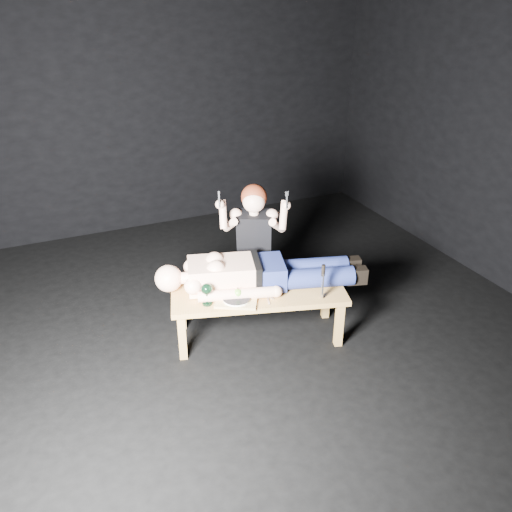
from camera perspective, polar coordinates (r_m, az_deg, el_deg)
name	(u,v)px	position (r m, az deg, el deg)	size (l,w,h in m)	color
ground	(253,321)	(4.83, -0.27, -6.94)	(5.00, 5.00, 0.00)	black
back_wall	(166,100)	(6.48, -9.58, 16.12)	(5.00, 5.00, 0.00)	black
table	(258,314)	(4.51, 0.26, -6.20)	(1.43, 0.54, 0.45)	#A77C45
lying_man	(262,269)	(4.41, 0.69, -1.43)	(1.56, 0.48, 0.29)	beige
kneeling_woman	(255,243)	(4.79, -0.16, 1.40)	(0.66, 0.74, 1.24)	black
serving_tray	(236,301)	(4.25, -2.11, -4.80)	(0.33, 0.24, 0.02)	tan
plate	(236,299)	(4.24, -2.12, -4.60)	(0.22, 0.22, 0.02)	white
apple	(238,293)	(4.23, -1.95, -3.99)	(0.07, 0.07, 0.07)	#6EAF2F
goblet	(207,294)	(4.19, -5.29, -4.10)	(0.09, 0.09, 0.18)	black
fork_flat	(223,304)	(4.22, -3.59, -5.16)	(0.01, 0.15, 0.01)	#B2B2B7
knife_flat	(268,299)	(4.27, 1.30, -4.67)	(0.01, 0.15, 0.01)	#B2B2B7
spoon_flat	(266,296)	(4.31, 1.11, -4.35)	(0.01, 0.15, 0.01)	#B2B2B7
carving_knife	(323,282)	(4.25, 7.14, -2.76)	(0.04, 0.04, 0.30)	#B2B2B7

